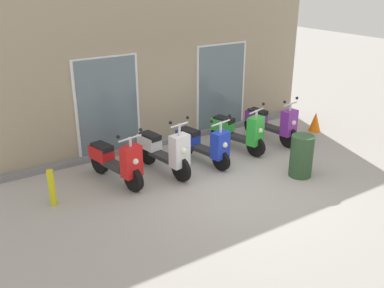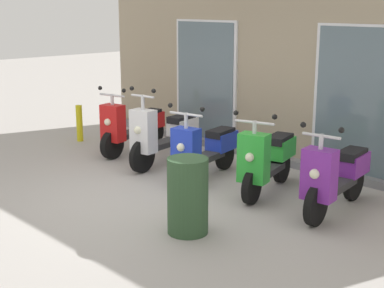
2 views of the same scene
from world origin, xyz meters
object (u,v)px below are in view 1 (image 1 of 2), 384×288
object	(u,v)px
scooter_white	(164,150)
scooter_purple	(272,123)
trash_bin	(301,156)
scooter_red	(116,161)
scooter_green	(239,131)
traffic_cone	(315,122)
scooter_blue	(203,144)
curb_bollard	(52,188)

from	to	relation	value
scooter_white	scooter_purple	size ratio (longest dim) A/B	1.00
scooter_purple	trash_bin	distance (m)	1.97
scooter_red	scooter_white	world-z (taller)	scooter_white
trash_bin	scooter_green	bearing A→B (deg)	98.27
scooter_white	traffic_cone	bearing A→B (deg)	0.70
scooter_green	trash_bin	xyz separation A→B (m)	(0.26, -1.75, -0.05)
scooter_red	scooter_green	xyz separation A→B (m)	(3.08, -0.06, 0.04)
scooter_blue	traffic_cone	bearing A→B (deg)	1.19
scooter_green	trash_bin	bearing A→B (deg)	-81.73
scooter_white	curb_bollard	bearing A→B (deg)	-178.52
scooter_red	scooter_blue	bearing A→B (deg)	-5.11
scooter_white	scooter_blue	xyz separation A→B (m)	(0.97, -0.02, -0.06)
scooter_red	scooter_blue	distance (m)	2.00
curb_bollard	trash_bin	bearing A→B (deg)	-18.72
scooter_white	scooter_green	bearing A→B (deg)	2.78
scooter_red	scooter_blue	size ratio (longest dim) A/B	1.05
scooter_blue	traffic_cone	world-z (taller)	scooter_blue
scooter_blue	scooter_purple	world-z (taller)	scooter_purple
traffic_cone	trash_bin	xyz separation A→B (m)	(-2.32, -1.71, 0.18)
traffic_cone	scooter_red	bearing A→B (deg)	178.97
scooter_white	scooter_red	bearing A→B (deg)	171.16
scooter_blue	scooter_green	xyz separation A→B (m)	(1.09, 0.12, 0.03)
scooter_blue	traffic_cone	size ratio (longest dim) A/B	2.99
scooter_red	traffic_cone	distance (m)	5.66
scooter_green	traffic_cone	size ratio (longest dim) A/B	2.90
traffic_cone	curb_bollard	size ratio (longest dim) A/B	0.74
scooter_red	scooter_purple	xyz separation A→B (m)	(4.16, -0.02, 0.02)
scooter_green	scooter_purple	distance (m)	1.07
scooter_blue	scooter_purple	bearing A→B (deg)	4.05
scooter_blue	trash_bin	distance (m)	2.12
scooter_red	scooter_blue	xyz separation A→B (m)	(1.99, -0.18, 0.00)
scooter_white	trash_bin	bearing A→B (deg)	-35.53
scooter_red	curb_bollard	size ratio (longest dim) A/B	2.33
trash_bin	curb_bollard	bearing A→B (deg)	161.28
traffic_cone	scooter_purple	bearing A→B (deg)	177.05
scooter_green	trash_bin	world-z (taller)	scooter_green
scooter_white	scooter_blue	world-z (taller)	scooter_white
scooter_blue	curb_bollard	world-z (taller)	scooter_blue
scooter_blue	trash_bin	size ratio (longest dim) A/B	1.75
scooter_purple	trash_bin	bearing A→B (deg)	-114.60
scooter_red	scooter_purple	world-z (taller)	same
scooter_green	scooter_red	bearing A→B (deg)	178.91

